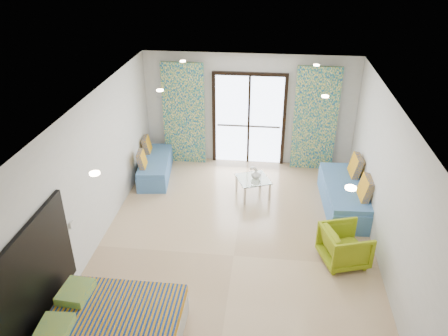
# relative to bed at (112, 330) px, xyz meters

# --- Properties ---
(floor) EXTENTS (5.00, 7.50, 0.01)m
(floor) POSITION_rel_bed_xyz_m (1.47, 2.06, -0.26)
(floor) COLOR tan
(floor) RESTS_ON ground
(ceiling) EXTENTS (5.00, 7.50, 0.01)m
(ceiling) POSITION_rel_bed_xyz_m (1.47, 2.06, 2.44)
(ceiling) COLOR silver
(ceiling) RESTS_ON ground
(wall_back) EXTENTS (5.00, 0.01, 2.70)m
(wall_back) POSITION_rel_bed_xyz_m (1.47, 5.81, 1.09)
(wall_back) COLOR silver
(wall_back) RESTS_ON ground
(wall_left) EXTENTS (0.01, 7.50, 2.70)m
(wall_left) POSITION_rel_bed_xyz_m (-1.03, 2.06, 1.09)
(wall_left) COLOR silver
(wall_left) RESTS_ON ground
(wall_right) EXTENTS (0.01, 7.50, 2.70)m
(wall_right) POSITION_rel_bed_xyz_m (3.97, 2.06, 1.09)
(wall_right) COLOR silver
(wall_right) RESTS_ON ground
(balcony_door) EXTENTS (1.76, 0.08, 2.28)m
(balcony_door) POSITION_rel_bed_xyz_m (1.47, 5.78, 1.00)
(balcony_door) COLOR black
(balcony_door) RESTS_ON floor
(balcony_rail) EXTENTS (1.52, 0.03, 0.04)m
(balcony_rail) POSITION_rel_bed_xyz_m (1.47, 5.79, 0.69)
(balcony_rail) COLOR #595451
(balcony_rail) RESTS_ON balcony_door
(curtain_left) EXTENTS (1.00, 0.10, 2.50)m
(curtain_left) POSITION_rel_bed_xyz_m (-0.08, 5.63, 0.99)
(curtain_left) COLOR white
(curtain_left) RESTS_ON floor
(curtain_right) EXTENTS (1.00, 0.10, 2.50)m
(curtain_right) POSITION_rel_bed_xyz_m (3.02, 5.63, 0.99)
(curtain_right) COLOR white
(curtain_right) RESTS_ON floor
(downlight_a) EXTENTS (0.12, 0.12, 0.02)m
(downlight_a) POSITION_rel_bed_xyz_m (0.07, 0.06, 2.41)
(downlight_a) COLOR #FFE0B2
(downlight_a) RESTS_ON ceiling
(downlight_b) EXTENTS (0.12, 0.12, 0.02)m
(downlight_b) POSITION_rel_bed_xyz_m (2.87, 0.06, 2.41)
(downlight_b) COLOR #FFE0B2
(downlight_b) RESTS_ON ceiling
(downlight_c) EXTENTS (0.12, 0.12, 0.02)m
(downlight_c) POSITION_rel_bed_xyz_m (0.07, 3.06, 2.41)
(downlight_c) COLOR #FFE0B2
(downlight_c) RESTS_ON ceiling
(downlight_d) EXTENTS (0.12, 0.12, 0.02)m
(downlight_d) POSITION_rel_bed_xyz_m (2.87, 3.06, 2.41)
(downlight_d) COLOR #FFE0B2
(downlight_d) RESTS_ON ceiling
(downlight_e) EXTENTS (0.12, 0.12, 0.02)m
(downlight_e) POSITION_rel_bed_xyz_m (0.07, 5.06, 2.41)
(downlight_e) COLOR #FFE0B2
(downlight_e) RESTS_ON ceiling
(downlight_f) EXTENTS (0.12, 0.12, 0.02)m
(downlight_f) POSITION_rel_bed_xyz_m (2.87, 5.06, 2.41)
(downlight_f) COLOR #FFE0B2
(downlight_f) RESTS_ON ceiling
(headboard) EXTENTS (0.06, 2.10, 1.50)m
(headboard) POSITION_rel_bed_xyz_m (-0.99, 0.00, 0.79)
(headboard) COLOR black
(headboard) RESTS_ON floor
(switch_plate) EXTENTS (0.02, 0.10, 0.10)m
(switch_plate) POSITION_rel_bed_xyz_m (-1.00, 1.25, 0.79)
(switch_plate) COLOR silver
(switch_plate) RESTS_ON wall_left
(bed) EXTENTS (1.79, 1.46, 0.62)m
(bed) POSITION_rel_bed_xyz_m (0.00, 0.00, 0.00)
(bed) COLOR silver
(bed) RESTS_ON floor
(daybed_left) EXTENTS (0.85, 1.73, 0.82)m
(daybed_left) POSITION_rel_bed_xyz_m (-0.64, 4.77, -0.00)
(daybed_left) COLOR #4773A9
(daybed_left) RESTS_ON floor
(daybed_right) EXTENTS (0.88, 2.03, 0.98)m
(daybed_right) POSITION_rel_bed_xyz_m (3.59, 3.87, 0.05)
(daybed_right) COLOR #4773A9
(daybed_right) RESTS_ON floor
(coffee_table) EXTENTS (0.84, 0.84, 0.74)m
(coffee_table) POSITION_rel_bed_xyz_m (1.69, 4.14, 0.12)
(coffee_table) COLOR silver
(coffee_table) RESTS_ON floor
(vase) EXTENTS (0.25, 0.25, 0.20)m
(vase) POSITION_rel_bed_xyz_m (1.75, 4.15, 0.27)
(vase) COLOR white
(vase) RESTS_ON coffee_table
(armchair) EXTENTS (0.87, 0.90, 0.75)m
(armchair) POSITION_rel_bed_xyz_m (3.37, 2.13, 0.11)
(armchair) COLOR #8C9C14
(armchair) RESTS_ON floor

